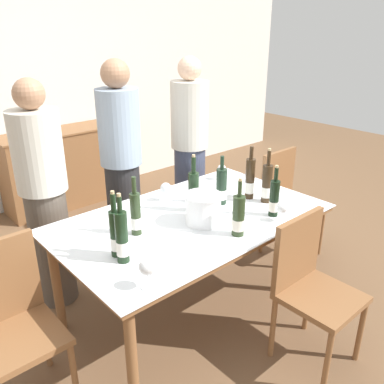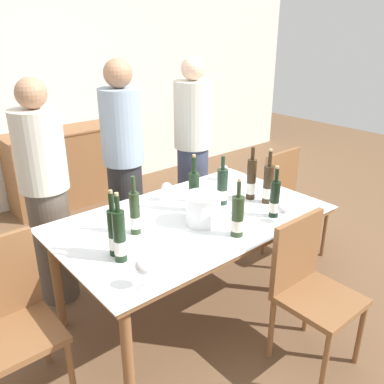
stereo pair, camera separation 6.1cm
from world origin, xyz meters
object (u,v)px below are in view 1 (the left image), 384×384
Objects in this scene: wine_bottle_0 at (221,187)px; wine_bottle_1 at (116,234)px; dining_table at (192,226)px; person_host at (45,199)px; wine_bottle_8 at (136,214)px; person_guest_right at (190,154)px; wine_bottle_3 at (122,238)px; wine_bottle_2 at (250,180)px; person_guest_left at (122,167)px; wine_bottle_4 at (274,199)px; wine_bottle_7 at (267,184)px; chair_near_front at (310,281)px; chair_right_end at (286,197)px; wine_glass_0 at (282,209)px; wine_glass_3 at (166,189)px; wine_glass_2 at (222,169)px; wine_glass_1 at (147,268)px; wine_bottle_5 at (194,192)px; ice_bucket at (203,208)px; sideboard_cabinet at (64,168)px; chair_left_end at (10,317)px; wine_bottle_6 at (238,217)px.

wine_bottle_0 is 0.93m from wine_bottle_1.
person_host reaches higher than dining_table.
wine_bottle_8 is 1.35m from person_guest_right.
wine_bottle_8 is (0.23, 0.21, -0.01)m from wine_bottle_3.
person_guest_left is at bearing 118.22° from wine_bottle_2.
wine_bottle_4 is 0.23m from wine_bottle_7.
wine_bottle_2 is at bearing -34.30° from person_host.
dining_table is at bearing 13.81° from wine_bottle_3.
wine_bottle_1 is at bearing -87.39° from person_host.
chair_right_end reaches higher than chair_near_front.
chair_right_end is (0.79, 0.51, -0.31)m from wine_glass_0.
wine_bottle_7 reaches higher than chair_near_front.
wine_bottle_8 is at bearing 174.47° from wine_bottle_2.
wine_bottle_3 is 0.83m from wine_glass_3.
wine_glass_1 is at bearing -148.71° from wine_glass_2.
wine_bottle_0 is at bearing -1.93° from wine_bottle_8.
wine_glass_1 is 1.24× the size of wine_glass_2.
person_guest_left is (-0.36, 1.31, 0.02)m from wine_glass_0.
chair_near_front is at bearing -137.50° from chair_right_end.
dining_table is 5.05× the size of wine_bottle_0.
wine_bottle_0 is at bearing -9.96° from wine_bottle_5.
wine_bottle_2 is at bearing -13.23° from wine_bottle_5.
wine_bottle_5 is 1.16m from chair_right_end.
wine_bottle_3 is 0.23× the size of person_guest_left.
wine_bottle_8 is at bearing -148.32° from wine_glass_3.
wine_bottle_2 is 3.05× the size of wine_glass_2.
dining_table is at bearing 176.14° from wine_bottle_2.
wine_bottle_2 reaches higher than wine_bottle_1.
wine_bottle_7 is 0.43× the size of chair_right_end.
chair_near_front is (0.18, -0.83, -0.36)m from wine_bottle_5.
wine_bottle_7 is at bearing -5.52° from ice_bucket.
person_guest_left is (0.66, 1.04, -0.03)m from wine_bottle_3.
chair_right_end is at bearing -34.84° from person_guest_left.
wine_bottle_5 is at bearing -82.10° from wine_glass_3.
sideboard_cabinet is 3.37× the size of wine_bottle_5.
wine_bottle_1 reaches higher than wine_glass_2.
wine_bottle_0 is (0.12, -2.34, 0.44)m from sideboard_cabinet.
sideboard_cabinet is 1.48× the size of chair_near_front.
dining_table is at bearing -7.71° from wine_bottle_8.
person_host is at bearing 109.86° from wine_bottle_8.
wine_glass_2 is at bearing 72.18° from wine_bottle_4.
wine_glass_0 is (0.39, -0.42, 0.15)m from dining_table.
chair_left_end reaches higher than dining_table.
person_guest_left reaches higher than wine_bottle_6.
sideboard_cabinet is at bearing 85.74° from ice_bucket.
person_guest_right is at bearing 76.05° from wine_glass_0.
wine_glass_3 is at bearing 82.90° from dining_table.
wine_bottle_7 is at bearing -81.40° from sideboard_cabinet.
chair_near_front reaches higher than dining_table.
dining_table is 4.46× the size of wine_bottle_5.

